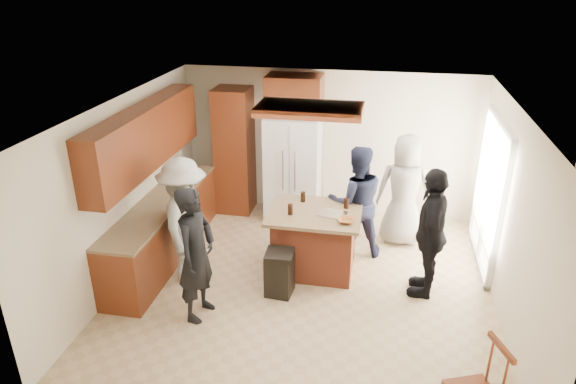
% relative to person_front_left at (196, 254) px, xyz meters
% --- Properties ---
extents(person_front_left, '(0.56, 0.70, 1.74)m').
position_rel_person_front_left_xyz_m(person_front_left, '(0.00, 0.00, 0.00)').
color(person_front_left, black).
rests_on(person_front_left, ground).
extents(person_behind_left, '(0.94, 0.72, 1.73)m').
position_rel_person_front_left_xyz_m(person_behind_left, '(1.78, 1.88, -0.01)').
color(person_behind_left, '#1B1F37').
rests_on(person_behind_left, ground).
extents(person_behind_right, '(0.91, 0.63, 1.77)m').
position_rel_person_front_left_xyz_m(person_behind_right, '(2.49, 2.39, 0.02)').
color(person_behind_right, '#989890').
rests_on(person_behind_right, ground).
extents(person_side_right, '(0.67, 1.11, 1.79)m').
position_rel_person_front_left_xyz_m(person_side_right, '(2.80, 1.04, 0.02)').
color(person_side_right, black).
rests_on(person_side_right, ground).
extents(person_counter, '(0.79, 1.24, 1.78)m').
position_rel_person_front_left_xyz_m(person_counter, '(-0.45, 0.77, 0.02)').
color(person_counter, gray).
rests_on(person_counter, ground).
extents(left_cabinetry, '(0.64, 3.00, 2.30)m').
position_rel_person_front_left_xyz_m(left_cabinetry, '(-1.05, 1.26, 0.09)').
color(left_cabinetry, maroon).
rests_on(left_cabinetry, ground).
extents(back_wall_units, '(1.80, 0.60, 2.45)m').
position_rel_person_front_left_xyz_m(back_wall_units, '(-0.14, 3.06, 0.51)').
color(back_wall_units, maroon).
rests_on(back_wall_units, ground).
extents(refrigerator, '(0.90, 0.76, 1.80)m').
position_rel_person_front_left_xyz_m(refrigerator, '(0.64, 2.98, 0.03)').
color(refrigerator, white).
rests_on(refrigerator, ground).
extents(kitchen_island, '(1.28, 1.03, 0.93)m').
position_rel_person_front_left_xyz_m(kitchen_island, '(1.26, 1.31, -0.39)').
color(kitchen_island, '#9B4028').
rests_on(kitchen_island, ground).
extents(island_items, '(0.92, 0.70, 0.15)m').
position_rel_person_front_left_xyz_m(island_items, '(1.48, 1.24, 0.10)').
color(island_items, silver).
rests_on(island_items, kitchen_island).
extents(trash_bin, '(0.37, 0.37, 0.63)m').
position_rel_person_front_left_xyz_m(trash_bin, '(0.89, 0.63, -0.55)').
color(trash_bin, black).
rests_on(trash_bin, ground).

